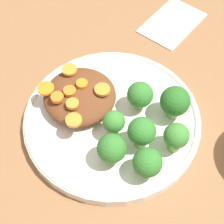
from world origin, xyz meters
name	(u,v)px	position (x,y,z in m)	size (l,w,h in m)	color
ground_plane	(112,123)	(0.00, 0.00, 0.00)	(4.00, 4.00, 0.00)	#8C603D
plate	(112,119)	(0.00, 0.00, 0.01)	(0.29, 0.29, 0.02)	white
stew_mound	(80,96)	(-0.02, 0.06, 0.04)	(0.12, 0.12, 0.04)	brown
broccoli_floret_0	(175,102)	(0.08, -0.06, 0.05)	(0.05, 0.05, 0.06)	#7FA85B
broccoli_floret_1	(147,163)	(-0.03, -0.11, 0.05)	(0.04, 0.04, 0.06)	#7FA85B
broccoli_floret_2	(176,137)	(0.03, -0.10, 0.05)	(0.04, 0.04, 0.06)	#759E51
broccoli_floret_3	(144,130)	(0.00, -0.07, 0.05)	(0.04, 0.04, 0.06)	#759E51
broccoli_floret_4	(112,149)	(-0.05, -0.06, 0.05)	(0.04, 0.04, 0.06)	#759E51
broccoli_floret_5	(140,95)	(0.05, -0.01, 0.05)	(0.04, 0.04, 0.06)	#7FA85B
broccoli_floret_6	(114,123)	(-0.02, -0.02, 0.05)	(0.03, 0.03, 0.05)	#7FA85B
carrot_slice_0	(74,120)	(-0.06, 0.01, 0.06)	(0.03, 0.03, 0.01)	orange
carrot_slice_1	(102,90)	(0.01, 0.03, 0.06)	(0.03, 0.03, 0.00)	orange
carrot_slice_2	(46,88)	(-0.06, 0.09, 0.06)	(0.03, 0.03, 0.00)	orange
carrot_slice_3	(72,104)	(-0.05, 0.04, 0.06)	(0.02, 0.02, 0.01)	orange
carrot_slice_4	(82,84)	(-0.01, 0.06, 0.06)	(0.02, 0.02, 0.01)	orange
carrot_slice_5	(69,70)	(-0.01, 0.10, 0.06)	(0.03, 0.03, 0.01)	orange
carrot_slice_6	(70,91)	(-0.03, 0.06, 0.06)	(0.02, 0.02, 0.01)	orange
carrot_slice_7	(57,97)	(-0.06, 0.07, 0.06)	(0.02, 0.02, 0.01)	orange
napkin	(172,22)	(0.25, 0.10, 0.00)	(0.15, 0.11, 0.01)	white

